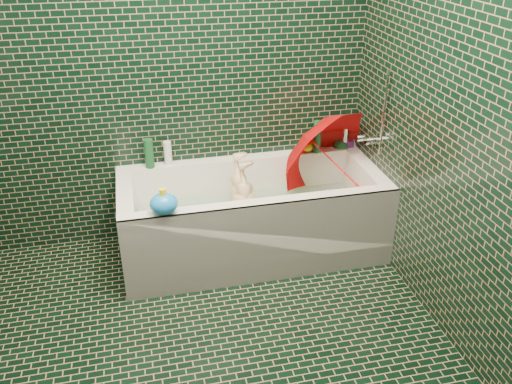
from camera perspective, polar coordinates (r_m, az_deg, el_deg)
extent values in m
plane|color=black|center=(2.91, -4.81, -18.23)|extent=(2.80, 2.80, 0.00)
plane|color=black|center=(3.52, -9.26, 13.72)|extent=(2.80, 0.00, 2.80)
plane|color=black|center=(2.66, 23.08, 7.19)|extent=(0.00, 2.80, 2.80)
cube|color=white|center=(3.70, -0.41, -5.07)|extent=(1.70, 0.75, 0.15)
cube|color=white|center=(3.84, -1.49, 0.95)|extent=(1.70, 0.10, 0.40)
cube|color=white|center=(3.29, 0.83, -4.06)|extent=(1.70, 0.10, 0.40)
cube|color=white|center=(3.80, 11.44, 0.01)|extent=(0.10, 0.55, 0.40)
cube|color=white|center=(3.50, -13.33, -2.78)|extent=(0.10, 0.55, 0.40)
cube|color=white|center=(3.30, 0.99, -5.53)|extent=(1.70, 0.02, 0.55)
cube|color=#56CE29|center=(3.66, -0.41, -4.01)|extent=(1.35, 0.47, 0.01)
cube|color=silver|center=(3.59, -0.42, -2.06)|extent=(1.48, 0.53, 0.00)
cylinder|color=silver|center=(3.65, 12.43, 5.34)|extent=(0.14, 0.05, 0.05)
cylinder|color=silver|center=(3.67, 10.90, 5.61)|extent=(0.05, 0.04, 0.04)
cylinder|color=silver|center=(3.48, 13.32, 8.04)|extent=(0.01, 0.01, 0.55)
imported|color=#D6B386|center=(3.53, -1.03, -2.36)|extent=(0.82, 0.31, 0.24)
imported|color=red|center=(3.67, 8.29, 3.02)|extent=(1.04, 1.05, 1.07)
imported|color=white|center=(4.00, 9.75, 4.81)|extent=(0.13, 0.13, 0.25)
imported|color=#60207B|center=(3.95, 9.64, 4.57)|extent=(0.10, 0.10, 0.21)
imported|color=#164D28|center=(3.93, 9.05, 4.45)|extent=(0.14, 0.14, 0.16)
cylinder|color=#164D28|center=(3.82, 6.46, 5.79)|extent=(0.06, 0.06, 0.23)
cylinder|color=silver|center=(3.94, 9.39, 5.77)|extent=(0.06, 0.06, 0.16)
cylinder|color=#164D28|center=(3.64, -11.19, 3.99)|extent=(0.07, 0.07, 0.20)
cylinder|color=white|center=(3.66, -9.26, 4.05)|extent=(0.05, 0.05, 0.16)
ellipsoid|color=yellow|center=(3.85, 5.42, 4.71)|extent=(0.11, 0.10, 0.06)
sphere|color=yellow|center=(3.85, 5.83, 5.36)|extent=(0.04, 0.04, 0.04)
cone|color=orange|center=(3.87, 6.08, 5.39)|extent=(0.02, 0.02, 0.02)
ellipsoid|color=#1A80EA|center=(3.07, -9.68, -1.23)|extent=(0.17, 0.14, 0.12)
cylinder|color=yellow|center=(3.04, -9.78, -0.04)|extent=(0.04, 0.04, 0.04)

